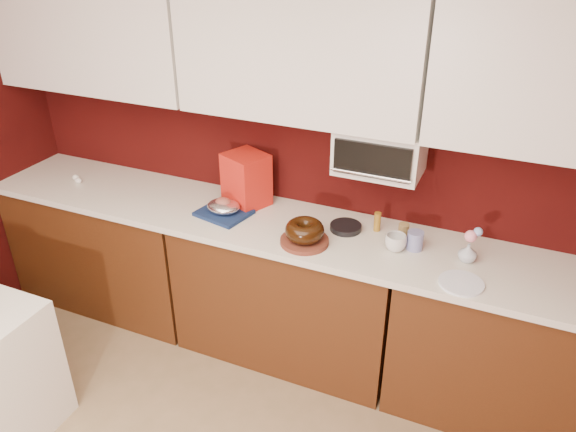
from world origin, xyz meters
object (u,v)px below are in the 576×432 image
(bundt_cake, at_px, (305,230))
(blue_jar, at_px, (415,240))
(pandoro_box, at_px, (246,179))
(coffee_mug, at_px, (396,241))
(flower_vase, at_px, (468,252))
(foil_ham_nest, at_px, (223,206))
(toaster_oven, at_px, (380,150))

(bundt_cake, bearing_deg, blue_jar, 17.84)
(pandoro_box, distance_m, coffee_mug, 0.98)
(bundt_cake, height_order, blue_jar, bundt_cake)
(flower_vase, bearing_deg, coffee_mug, -173.63)
(foil_ham_nest, distance_m, blue_jar, 1.12)
(coffee_mug, xyz_separation_m, flower_vase, (0.36, 0.04, 0.00))
(bundt_cake, height_order, foil_ham_nest, bundt_cake)
(flower_vase, bearing_deg, pandoro_box, 174.55)
(toaster_oven, bearing_deg, coffee_mug, -47.49)
(coffee_mug, relative_size, flower_vase, 0.97)
(bundt_cake, bearing_deg, flower_vase, 11.46)
(flower_vase, bearing_deg, blue_jar, 177.64)
(blue_jar, bearing_deg, coffee_mug, -150.38)
(blue_jar, xyz_separation_m, flower_vase, (0.27, -0.01, 0.01))
(coffee_mug, relative_size, blue_jar, 1.07)
(bundt_cake, distance_m, foil_ham_nest, 0.57)
(blue_jar, bearing_deg, pandoro_box, 173.76)
(foil_ham_nest, height_order, blue_jar, blue_jar)
(coffee_mug, bearing_deg, foil_ham_nest, -179.04)
(flower_vase, bearing_deg, toaster_oven, 165.11)
(foil_ham_nest, bearing_deg, coffee_mug, 0.96)
(bundt_cake, relative_size, pandoro_box, 0.66)
(toaster_oven, height_order, blue_jar, toaster_oven)
(toaster_oven, xyz_separation_m, flower_vase, (0.53, -0.14, -0.42))
(pandoro_box, distance_m, flower_vase, 1.34)
(toaster_oven, height_order, foil_ham_nest, toaster_oven)
(foil_ham_nest, bearing_deg, flower_vase, 2.38)
(foil_ham_nest, bearing_deg, toaster_oven, 13.03)
(toaster_oven, relative_size, foil_ham_nest, 2.25)
(bundt_cake, xyz_separation_m, pandoro_box, (-0.50, 0.29, 0.08))
(toaster_oven, relative_size, blue_jar, 4.39)
(pandoro_box, height_order, flower_vase, pandoro_box)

